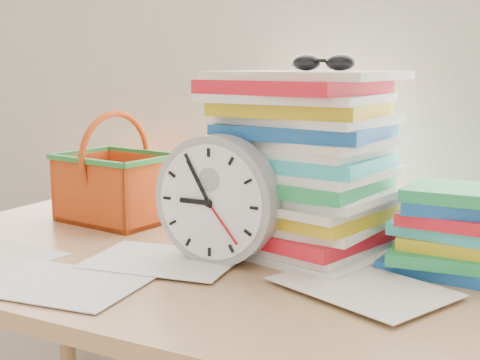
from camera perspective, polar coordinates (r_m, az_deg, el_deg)
The scene contains 7 objects.
desk at distance 1.29m, azimuth -2.74°, elevation -10.44°, with size 1.40×0.70×0.75m.
paper_stack at distance 1.32m, azimuth 5.37°, elevation 1.43°, with size 0.36×0.29×0.36m, color white, non-canonical shape.
clock at distance 1.24m, azimuth -1.99°, elevation -1.72°, with size 0.24×0.24×0.05m, color #98999D.
sunglasses at distance 1.27m, azimuth 7.10°, elevation 9.92°, with size 0.14×0.12×0.03m, color black, non-canonical shape.
book_stack at distance 1.27m, azimuth 18.77°, elevation -4.06°, with size 0.26×0.20×0.16m, color white, non-canonical shape.
basket at distance 1.61m, azimuth -10.52°, elevation 1.04°, with size 0.26×0.20×0.26m, color #E25316, non-canonical shape.
scattered_papers at distance 1.26m, azimuth -2.77°, elevation -7.00°, with size 1.26×0.42×0.02m, color white, non-canonical shape.
Camera 1 is at (0.63, 0.57, 1.12)m, focal length 50.00 mm.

